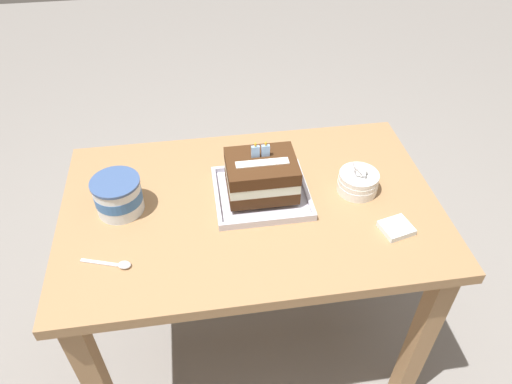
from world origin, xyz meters
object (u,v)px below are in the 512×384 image
object	(u,v)px
birthday_cake	(261,175)
napkin_pile	(396,228)
ice_cream_tub	(118,195)
serving_spoon_near_tray	(119,264)
foil_tray	(261,194)
bowl_stack	(358,182)

from	to	relation	value
birthday_cake	napkin_pile	bearing A→B (deg)	-29.65
ice_cream_tub	serving_spoon_near_tray	size ratio (longest dim) A/B	1.01
foil_tray	ice_cream_tub	world-z (taller)	ice_cream_tub
birthday_cake	napkin_pile	size ratio (longest dim) A/B	2.08
foil_tray	birthday_cake	bearing A→B (deg)	90.00
ice_cream_tub	napkin_pile	size ratio (longest dim) A/B	1.44
napkin_pile	bowl_stack	bearing A→B (deg)	107.39
bowl_stack	serving_spoon_near_tray	world-z (taller)	bowl_stack
foil_tray	birthday_cake	xyz separation A→B (m)	(-0.00, 0.00, 0.07)
foil_tray	bowl_stack	size ratio (longest dim) A/B	2.29
serving_spoon_near_tray	foil_tray	bearing A→B (deg)	27.75
birthday_cake	ice_cream_tub	distance (m)	0.42
foil_tray	birthday_cake	world-z (taller)	birthday_cake
napkin_pile	foil_tray	bearing A→B (deg)	150.36
serving_spoon_near_tray	napkin_pile	size ratio (longest dim) A/B	1.42
foil_tray	bowl_stack	distance (m)	0.30
foil_tray	birthday_cake	distance (m)	0.07
ice_cream_tub	napkin_pile	world-z (taller)	ice_cream_tub
ice_cream_tub	bowl_stack	bearing A→B (deg)	-1.67
napkin_pile	serving_spoon_near_tray	bearing A→B (deg)	-178.87
foil_tray	napkin_pile	size ratio (longest dim) A/B	2.89
foil_tray	serving_spoon_near_tray	xyz separation A→B (m)	(-0.42, -0.22, -0.00)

